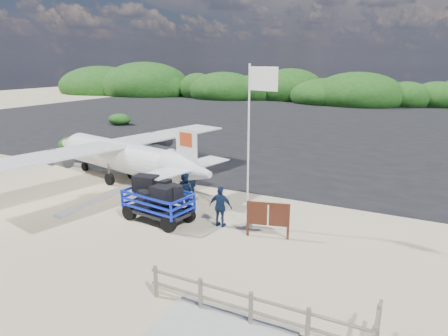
# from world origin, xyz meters

# --- Properties ---
(ground) EXTENTS (160.00, 160.00, 0.00)m
(ground) POSITION_xyz_m (0.00, 0.00, 0.00)
(ground) COLOR beige
(asphalt_apron) EXTENTS (90.00, 50.00, 0.04)m
(asphalt_apron) POSITION_xyz_m (0.00, 30.00, 0.00)
(asphalt_apron) COLOR #B2B2B2
(asphalt_apron) RESTS_ON ground
(lagoon) EXTENTS (9.00, 7.00, 0.40)m
(lagoon) POSITION_xyz_m (-9.00, 1.50, 0.00)
(lagoon) COLOR #B2B2B2
(lagoon) RESTS_ON ground
(vegetation_band) EXTENTS (124.00, 8.00, 4.40)m
(vegetation_band) POSITION_xyz_m (0.00, 55.00, 0.00)
(vegetation_band) COLOR #B2B2B2
(vegetation_band) RESTS_ON ground
(fence) EXTENTS (6.40, 2.00, 1.10)m
(fence) POSITION_xyz_m (6.00, -5.00, 0.00)
(fence) COLOR #B2B2B2
(fence) RESTS_ON ground
(baggage_cart) EXTENTS (3.41, 2.25, 1.59)m
(baggage_cart) POSITION_xyz_m (-0.35, -0.22, 0.00)
(baggage_cart) COLOR #0D24D1
(baggage_cart) RESTS_ON ground
(flagpole) EXTENTS (1.43, 0.89, 6.62)m
(flagpole) POSITION_xyz_m (3.30, 0.99, 0.00)
(flagpole) COLOR white
(flagpole) RESTS_ON ground
(signboard) EXTENTS (1.77, 0.60, 1.47)m
(signboard) POSITION_xyz_m (4.46, 0.34, 0.00)
(signboard) COLOR #542718
(signboard) RESTS_ON ground
(crew_a) EXTENTS (0.62, 0.43, 1.61)m
(crew_a) POSITION_xyz_m (-0.87, 3.38, 0.80)
(crew_a) COLOR #122244
(crew_a) RESTS_ON ground
(crew_b) EXTENTS (0.87, 0.69, 1.76)m
(crew_b) POSITION_xyz_m (-0.10, 1.53, 0.88)
(crew_b) COLOR #122244
(crew_b) RESTS_ON ground
(crew_c) EXTENTS (1.04, 0.46, 1.75)m
(crew_c) POSITION_xyz_m (2.32, 0.46, 0.87)
(crew_c) COLOR #122244
(crew_c) RESTS_ON ground
(aircraft_small) EXTENTS (9.79, 9.79, 2.49)m
(aircraft_small) POSITION_xyz_m (-5.35, 33.59, 0.00)
(aircraft_small) COLOR #B2B2B2
(aircraft_small) RESTS_ON ground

